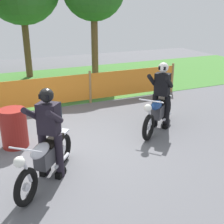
{
  "coord_description": "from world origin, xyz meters",
  "views": [
    {
      "loc": [
        -1.41,
        -5.75,
        3.02
      ],
      "look_at": [
        0.89,
        -0.55,
        0.9
      ],
      "focal_mm": 46.58,
      "sensor_mm": 36.0,
      "label": 1
    }
  ],
  "objects": [
    {
      "name": "ground",
      "position": [
        0.0,
        0.0,
        -0.01
      ],
      "size": [
        24.0,
        24.0,
        0.02
      ],
      "primitive_type": "cube",
      "color": "#5B5B60"
    },
    {
      "name": "grass_verge",
      "position": [
        0.0,
        5.56,
        0.01
      ],
      "size": [
        24.0,
        5.66,
        0.01
      ],
      "primitive_type": "cube",
      "color": "#427A33",
      "rests_on": "ground"
    },
    {
      "name": "barrier_fence",
      "position": [
        0.0,
        2.73,
        0.54
      ],
      "size": [
        9.5,
        0.08,
        1.05
      ],
      "color": "#997547",
      "rests_on": "ground"
    },
    {
      "name": "motorcycle_lead",
      "position": [
        2.41,
        0.03,
        0.46
      ],
      "size": [
        1.63,
        1.35,
        0.95
      ],
      "rotation": [
        0.0,
        0.0,
        -2.46
      ],
      "color": "black",
      "rests_on": "ground"
    },
    {
      "name": "motorcycle_trailing",
      "position": [
        -0.66,
        -1.15,
        0.45
      ],
      "size": [
        1.35,
        1.59,
        0.94
      ],
      "rotation": [
        0.0,
        0.0,
        -2.27
      ],
      "color": "black",
      "rests_on": "ground"
    },
    {
      "name": "rider_lead",
      "position": [
        2.58,
        0.17,
        0.95
      ],
      "size": [
        0.78,
        0.74,
        1.69
      ],
      "rotation": [
        0.0,
        0.0,
        -2.46
      ],
      "color": "black",
      "rests_on": "ground"
    },
    {
      "name": "rider_trailing",
      "position": [
        -0.52,
        -0.98,
        0.95
      ],
      "size": [
        0.75,
        0.78,
        1.69
      ],
      "rotation": [
        0.0,
        0.0,
        -2.27
      ],
      "color": "black",
      "rests_on": "ground"
    },
    {
      "name": "oil_drum",
      "position": [
        -1.01,
        0.53,
        0.44
      ],
      "size": [
        0.58,
        0.58,
        0.88
      ],
      "primitive_type": "cylinder",
      "color": "maroon",
      "rests_on": "ground"
    }
  ]
}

